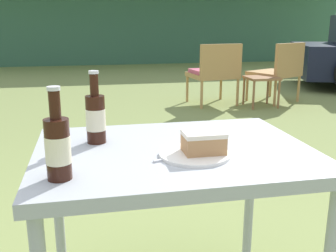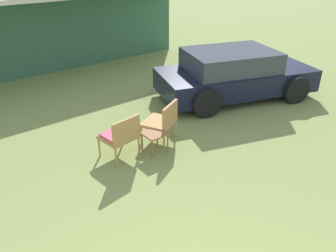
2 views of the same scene
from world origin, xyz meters
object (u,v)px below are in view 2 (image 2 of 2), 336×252
parked_car (234,74)px  wicker_chair_cushioned (120,134)px  wicker_chair_plain (163,120)px  garden_side_table (155,136)px

parked_car → wicker_chair_cushioned: size_ratio=5.11×
wicker_chair_plain → parked_car: bearing=168.1°
wicker_chair_cushioned → garden_side_table: size_ratio=2.07×
wicker_chair_cushioned → garden_side_table: bearing=149.5°
wicker_chair_plain → garden_side_table: wicker_chair_plain is taller
wicker_chair_cushioned → wicker_chair_plain: same height
parked_car → garden_side_table: bearing=-144.6°
garden_side_table → wicker_chair_cushioned: bearing=157.8°
parked_car → wicker_chair_plain: 2.96m
wicker_chair_cushioned → wicker_chair_plain: 0.95m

